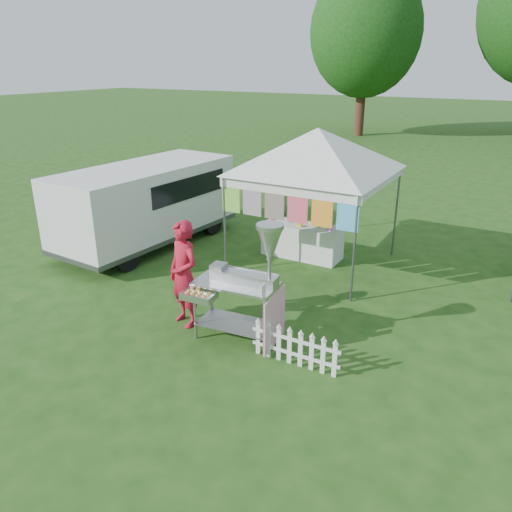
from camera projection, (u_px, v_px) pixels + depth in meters
The scene contains 8 objects.
ground at pixel (229, 330), 8.51m from camera, with size 120.00×120.00×0.00m, color #1C4714.
canopy_main at pixel (318, 128), 10.24m from camera, with size 4.24×4.24×3.45m.
tree_left at pixel (366, 32), 28.53m from camera, with size 6.40×6.40×9.53m.
donut_cart at pixel (248, 274), 7.73m from camera, with size 1.46×1.13×2.03m.
vendor at pixel (184, 274), 8.39m from camera, with size 0.68×0.44×1.86m, color #B1152A.
cargo_van at pixel (150, 202), 12.22m from camera, with size 2.19×4.82×1.96m.
picket_fence at pixel (295, 348), 7.43m from camera, with size 1.44×0.03×0.56m.
display_table at pixel (302, 241), 11.57m from camera, with size 1.80×0.70×0.77m, color white.
Camera 1 is at (4.11, -6.24, 4.28)m, focal length 35.00 mm.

